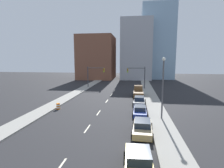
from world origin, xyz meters
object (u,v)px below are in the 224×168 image
Objects in this scene: traffic_signal_right at (139,74)px; sedan_yellow at (139,162)px; traffic_signal_left at (93,74)px; traffic_barrel at (58,106)px; pickup_truck_brown at (138,92)px; sedan_gray at (139,101)px; street_lamp at (163,84)px; sedan_blue at (140,111)px; sedan_tan at (142,127)px.

sedan_yellow is (-0.60, -35.63, -3.21)m from traffic_signal_right.
traffic_barrel is (-0.25, -21.68, -3.42)m from traffic_signal_left.
traffic_signal_right is at bearing 88.20° from pickup_truck_brown.
sedan_gray is at bearing 19.54° from traffic_barrel.
street_lamp is (15.27, -24.32, 0.79)m from traffic_signal_left.
street_lamp is (15.52, -2.64, 4.21)m from traffic_barrel.
sedan_yellow is 1.08× the size of sedan_blue.
street_lamp is at bearing -22.70° from sedan_blue.
sedan_yellow is at bearing -71.21° from traffic_signal_left.
sedan_blue is at bearing 86.14° from sedan_yellow.
traffic_signal_left and traffic_signal_right have the same top height.
sedan_gray is (-2.77, 7.16, -4.01)m from street_lamp.
sedan_yellow is 25.31m from pickup_truck_brown.
street_lamp reaches higher than sedan_gray.
street_lamp reaches higher than traffic_signal_right.
sedan_gray is at bearing -90.76° from traffic_signal_right.
traffic_signal_right reaches higher than sedan_tan.
traffic_barrel is at bearing 170.35° from street_lamp.
street_lamp reaches higher than sedan_yellow.
sedan_yellow is at bearing -90.56° from pickup_truck_brown.
sedan_blue is (-0.13, 6.05, -0.03)m from sedan_tan.
traffic_barrel is at bearing 129.31° from sedan_yellow.
sedan_tan is (-2.66, -4.82, -4.02)m from street_lamp.
sedan_gray is 0.82× the size of pickup_truck_brown.
sedan_tan is (-0.12, -29.14, -3.24)m from traffic_signal_right.
traffic_signal_right is 0.74× the size of street_lamp.
sedan_gray is at bearing -53.92° from traffic_signal_left.
sedan_tan is at bearing 83.51° from sedan_yellow.
sedan_blue is (-2.79, 1.23, -4.05)m from street_lamp.
sedan_blue is (0.35, 12.54, -0.05)m from sedan_yellow.
sedan_tan is 1.05× the size of sedan_gray.
sedan_tan is 1.10× the size of sedan_blue.
street_lamp is 1.85× the size of sedan_blue.
street_lamp is 1.44× the size of pickup_truck_brown.
traffic_signal_right is 25.50m from traffic_barrel.
sedan_yellow reaches higher than sedan_gray.
sedan_blue is at bearing 93.76° from sedan_tan.
traffic_barrel is 13.53m from sedan_gray.
sedan_gray reaches higher than sedan_blue.
traffic_signal_left is 21.47m from sedan_gray.
sedan_tan is at bearing -90.24° from traffic_signal_right.
sedan_blue is (12.48, -23.09, -3.26)m from traffic_signal_left.
sedan_yellow is at bearing -105.51° from street_lamp.
sedan_gray is 6.83m from pickup_truck_brown.
traffic_signal_right is 1.30× the size of sedan_gray.
traffic_signal_left is 21.95m from traffic_barrel.
sedan_blue is 0.95× the size of sedan_gray.
traffic_signal_right is 6.25× the size of traffic_barrel.
sedan_yellow is 0.98× the size of sedan_tan.
traffic_signal_left is 28.72m from street_lamp.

